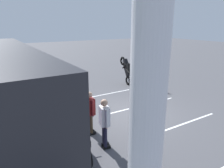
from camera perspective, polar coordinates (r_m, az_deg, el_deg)
ground_plane at (r=9.80m, az=4.92°, el=-7.84°), size 80.00×80.00×0.00m
spectator_far_left at (r=6.79m, az=-2.07°, el=-9.75°), size 0.58×0.37×1.72m
spectator_left at (r=7.65m, az=-6.08°, el=-7.01°), size 0.57×0.31×1.66m
spectator_centre at (r=8.46m, az=-8.39°, el=-4.45°), size 0.57×0.33×1.72m
spectator_right at (r=9.52m, az=-11.63°, el=-2.57°), size 0.57×0.32×1.65m
parked_motorcycle_silver at (r=6.83m, az=-8.26°, el=-14.88°), size 2.05×0.64×0.99m
stunt_motorcycle at (r=13.95m, az=4.21°, el=4.10°), size 1.86×0.62×1.91m
traffic_cone at (r=12.86m, az=14.10°, el=-0.89°), size 0.34×0.34×0.63m
bay_line_b at (r=8.99m, az=17.53°, el=-10.90°), size 0.14×4.60×0.01m
bay_line_c at (r=10.60m, az=7.59°, el=-5.99°), size 0.14×4.52×0.01m
bay_line_d at (r=12.49m, az=0.58°, el=-2.36°), size 0.14×4.80×0.01m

